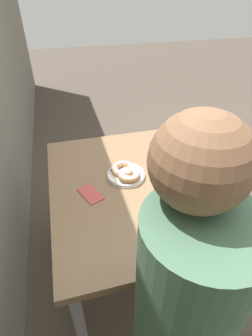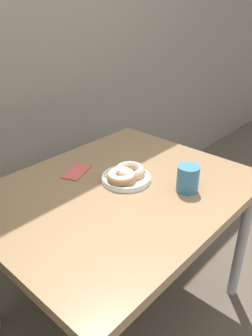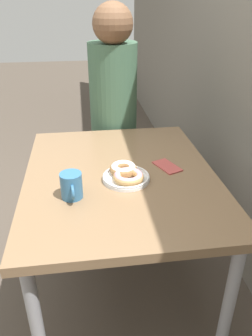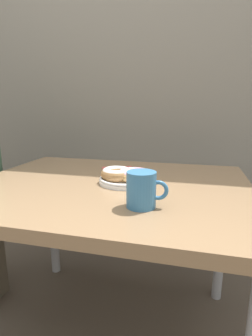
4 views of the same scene
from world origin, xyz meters
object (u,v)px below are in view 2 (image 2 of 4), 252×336
object	(u,v)px
coffee_mug	(188,178)
dining_table	(119,203)
napkin	(76,172)
donut_plate	(126,175)

from	to	relation	value
coffee_mug	dining_table	bearing A→B (deg)	128.62
dining_table	coffee_mug	size ratio (longest dim) A/B	8.73
coffee_mug	napkin	size ratio (longest dim) A/B	0.76
donut_plate	coffee_mug	world-z (taller)	coffee_mug
coffee_mug	donut_plate	bearing A→B (deg)	115.11
dining_table	coffee_mug	distance (m)	0.31
dining_table	donut_plate	xyz separation A→B (m)	(0.06, 0.02, 0.10)
coffee_mug	napkin	bearing A→B (deg)	114.54
donut_plate	coffee_mug	bearing A→B (deg)	-64.89
coffee_mug	napkin	world-z (taller)	coffee_mug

